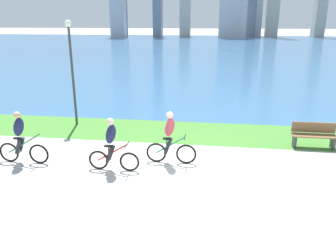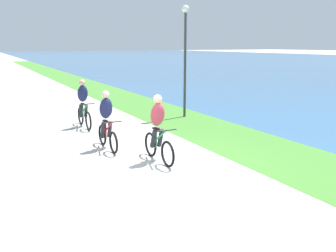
{
  "view_description": "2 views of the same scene",
  "coord_description": "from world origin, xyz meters",
  "px_view_note": "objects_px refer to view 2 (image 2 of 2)",
  "views": [
    {
      "loc": [
        0.86,
        -9.36,
        4.39
      ],
      "look_at": [
        -0.55,
        0.84,
        1.06
      ],
      "focal_mm": 35.61,
      "sensor_mm": 36.0,
      "label": 1
    },
    {
      "loc": [
        7.27,
        -3.5,
        2.88
      ],
      "look_at": [
        -0.26,
        0.52,
        0.92
      ],
      "focal_mm": 38.02,
      "sensor_mm": 36.0,
      "label": 2
    }
  ],
  "objects_px": {
    "cyclist_lead": "(158,129)",
    "cyclist_distant_rear": "(83,104)",
    "cyclist_trailing": "(107,120)",
    "lamppost_tall": "(185,46)"
  },
  "relations": [
    {
      "from": "cyclist_trailing",
      "to": "lamppost_tall",
      "type": "bearing_deg",
      "value": 124.4
    },
    {
      "from": "cyclist_lead",
      "to": "lamppost_tall",
      "type": "bearing_deg",
      "value": 142.63
    },
    {
      "from": "cyclist_lead",
      "to": "cyclist_distant_rear",
      "type": "relative_size",
      "value": 1.0
    },
    {
      "from": "cyclist_lead",
      "to": "cyclist_trailing",
      "type": "relative_size",
      "value": 1.02
    },
    {
      "from": "cyclist_trailing",
      "to": "cyclist_distant_rear",
      "type": "xyz_separation_m",
      "value": [
        -2.99,
        0.15,
        0.01
      ]
    },
    {
      "from": "cyclist_lead",
      "to": "cyclist_distant_rear",
      "type": "height_order",
      "value": "cyclist_distant_rear"
    },
    {
      "from": "cyclist_lead",
      "to": "cyclist_trailing",
      "type": "distance_m",
      "value": 1.82
    },
    {
      "from": "cyclist_trailing",
      "to": "lamppost_tall",
      "type": "height_order",
      "value": "lamppost_tall"
    },
    {
      "from": "cyclist_distant_rear",
      "to": "lamppost_tall",
      "type": "xyz_separation_m",
      "value": [
        0.07,
        4.11,
        1.96
      ]
    },
    {
      "from": "cyclist_distant_rear",
      "to": "cyclist_lead",
      "type": "bearing_deg",
      "value": 7.7
    }
  ]
}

